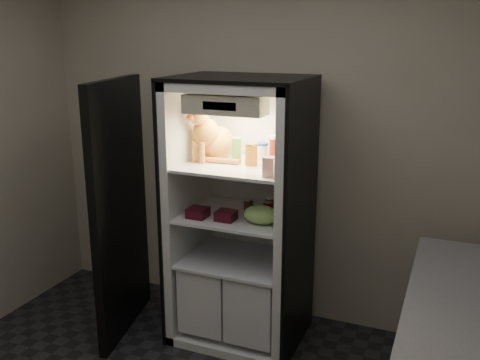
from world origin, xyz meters
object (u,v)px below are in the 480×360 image
Objects in this scene: grape_bag at (261,215)px; berry_box_left at (198,213)px; tabby_cat at (211,136)px; pepper_jar at (278,150)px; soda_can_c at (268,210)px; parmesan_shaker at (236,150)px; salsa_jar at (251,154)px; mayo_tub at (262,151)px; cream_carton at (270,167)px; berry_box_right at (226,215)px; soda_can_b at (270,207)px; condiment_jar at (248,205)px; refrigerator at (242,231)px; soda_can_a at (275,206)px.

berry_box_left is at bearing -173.45° from grape_bag.
tabby_cat reaches higher than pepper_jar.
tabby_cat is at bearing 170.56° from soda_can_c.
pepper_jar reaches higher than grape_bag.
parmesan_shaker is 0.12m from salsa_jar.
mayo_tub is 0.42m from soda_can_c.
parmesan_shaker is at bearing -132.08° from mayo_tub.
berry_box_left is (-0.52, 0.04, -0.38)m from cream_carton.
cream_carton reaches higher than berry_box_left.
pepper_jar is at bearing 41.35° from berry_box_right.
berry_box_left is at bearing -150.73° from pepper_jar.
condiment_jar is at bearing 165.02° from soda_can_b.
soda_can_c is 0.11m from grape_bag.
salsa_jar is (0.09, -0.05, 0.57)m from refrigerator.
condiment_jar is (-0.18, 0.05, -0.02)m from soda_can_b.
pepper_jar is at bearing -23.51° from soda_can_a.
mayo_tub is (0.13, 0.14, -0.03)m from parmesan_shaker.
mayo_tub is 0.39m from soda_can_b.
cream_carton is 0.65m from berry_box_left.
tabby_cat is 0.36m from mayo_tub.
cream_carton is (0.21, -0.23, -0.01)m from salsa_jar.
tabby_cat is 2.54× the size of parmesan_shaker.
salsa_jar reaches higher than soda_can_a.
salsa_jar is at bearing -153.22° from pepper_jar.
refrigerator is 17.01× the size of soda_can_a.
mayo_tub is 0.17m from pepper_jar.
mayo_tub is at bearing 47.92° from parmesan_shaker.
refrigerator is at bearing 139.49° from grape_bag.
condiment_jar is (-0.06, -0.09, -0.37)m from mayo_tub.
pepper_jar is 0.39m from soda_can_b.
berry_box_left is (-0.47, -0.26, -0.42)m from pepper_jar.
mayo_tub is at bearing 47.10° from berry_box_left.
parmesan_shaker is 0.50m from berry_box_left.
condiment_jar is at bearing 25.18° from tabby_cat.
condiment_jar is 0.37m from berry_box_left.
pepper_jar is (0.16, 0.08, 0.02)m from salsa_jar.
salsa_jar is 0.44m from berry_box_right.
soda_can_a is at bearing 9.93° from refrigerator.
parmesan_shaker is at bearing 90.36° from berry_box_right.
mayo_tub reaches higher than soda_can_c.
grape_bag is (0.24, -0.16, -0.38)m from parmesan_shaker.
pepper_jar is 1.51× the size of soda_can_b.
soda_can_c is (0.12, -0.19, -0.35)m from mayo_tub.
cream_carton is 0.51m from berry_box_right.
condiment_jar is at bearing 124.26° from salsa_jar.
soda_can_a is at bearing 85.31° from soda_can_c.
pepper_jar is at bearing -31.12° from mayo_tub.
pepper_jar is at bearing 26.78° from salsa_jar.
condiment_jar is (-0.05, 0.07, -0.38)m from salsa_jar.
refrigerator is 0.69m from cream_carton.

